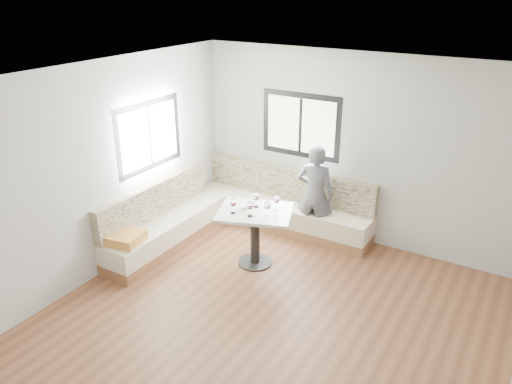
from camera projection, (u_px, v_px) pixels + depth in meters
room at (268, 210)px, 5.33m from camera, size 5.01×5.01×2.81m
banquette at (232, 215)px, 7.68m from camera, size 2.90×2.80×0.95m
table at (255, 224)px, 6.79m from camera, size 1.19×1.06×0.81m
person at (315, 194)px, 7.39m from camera, size 0.60×0.44×1.51m
olive_ramekin at (244, 207)px, 6.77m from camera, size 0.09×0.09×0.03m
wine_glass_a at (233, 203)px, 6.59m from camera, size 0.10×0.10×0.22m
wine_glass_b at (250, 206)px, 6.50m from camera, size 0.10×0.10×0.22m
wine_glass_c at (267, 206)px, 6.51m from camera, size 0.10×0.10×0.22m
wine_glass_d at (256, 197)px, 6.77m from camera, size 0.10×0.10×0.22m
wine_glass_e at (276, 199)px, 6.69m from camera, size 0.10×0.10×0.22m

